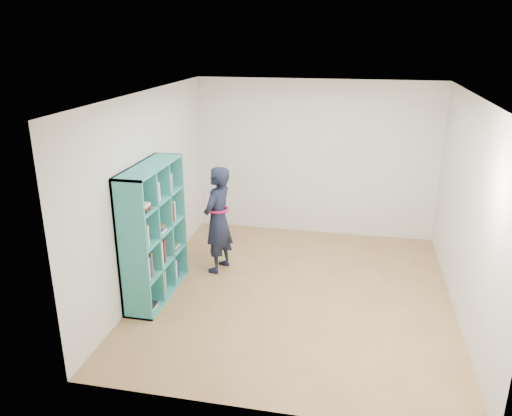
# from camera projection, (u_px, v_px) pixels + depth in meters

# --- Properties ---
(floor) EXTENTS (4.50, 4.50, 0.00)m
(floor) POSITION_uv_depth(u_px,v_px,m) (296.00, 293.00, 6.66)
(floor) COLOR #996C45
(floor) RESTS_ON ground
(ceiling) EXTENTS (4.50, 4.50, 0.00)m
(ceiling) POSITION_uv_depth(u_px,v_px,m) (302.00, 95.00, 5.80)
(ceiling) COLOR white
(ceiling) RESTS_ON wall_back
(wall_left) EXTENTS (0.02, 4.50, 2.60)m
(wall_left) POSITION_uv_depth(u_px,v_px,m) (149.00, 191.00, 6.61)
(wall_left) COLOR silver
(wall_left) RESTS_ON floor
(wall_right) EXTENTS (0.02, 4.50, 2.60)m
(wall_right) POSITION_uv_depth(u_px,v_px,m) (468.00, 212.00, 5.85)
(wall_right) COLOR silver
(wall_right) RESTS_ON floor
(wall_back) EXTENTS (4.00, 0.02, 2.60)m
(wall_back) POSITION_uv_depth(u_px,v_px,m) (315.00, 159.00, 8.31)
(wall_back) COLOR silver
(wall_back) RESTS_ON floor
(wall_front) EXTENTS (4.00, 0.02, 2.60)m
(wall_front) POSITION_uv_depth(u_px,v_px,m) (266.00, 285.00, 4.15)
(wall_front) COLOR silver
(wall_front) RESTS_ON floor
(bookshelf) EXTENTS (0.39, 1.32, 1.76)m
(bookshelf) POSITION_uv_depth(u_px,v_px,m) (152.00, 234.00, 6.36)
(bookshelf) COLOR teal
(bookshelf) RESTS_ON floor
(person) EXTENTS (0.50, 0.64, 1.55)m
(person) POSITION_uv_depth(u_px,v_px,m) (218.00, 220.00, 7.08)
(person) COLOR black
(person) RESTS_ON floor
(smartphone) EXTENTS (0.03, 0.11, 0.14)m
(smartphone) POSITION_uv_depth(u_px,v_px,m) (212.00, 210.00, 7.17)
(smartphone) COLOR silver
(smartphone) RESTS_ON person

